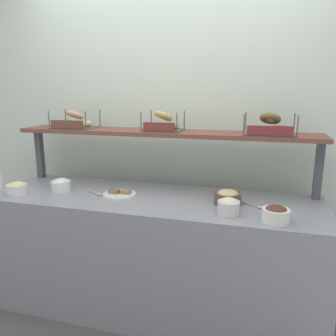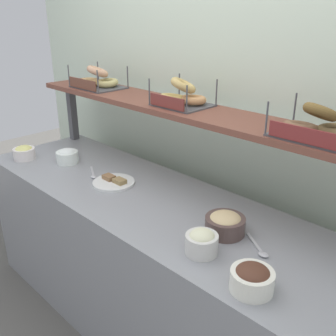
{
  "view_description": "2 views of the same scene",
  "coord_description": "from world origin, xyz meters",
  "px_view_note": "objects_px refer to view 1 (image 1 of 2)",
  "views": [
    {
      "loc": [
        0.69,
        -2.06,
        1.56
      ],
      "look_at": [
        0.11,
        0.01,
        1.06
      ],
      "focal_mm": 35.26,
      "sensor_mm": 36.0,
      "label": 1
    },
    {
      "loc": [
        1.36,
        -1.21,
        1.76
      ],
      "look_at": [
        0.1,
        0.07,
        1.02
      ],
      "focal_mm": 41.37,
      "sensor_mm": 36.0,
      "label": 2
    }
  ],
  "objects_px": {
    "serving_plate_white": "(120,194)",
    "bagel_basket_sesame": "(163,124)",
    "bagel_basket_cinnamon_raisin": "(269,128)",
    "serving_spoon_near_plate": "(256,206)",
    "bowl_cream_cheese": "(61,185)",
    "bowl_hummus": "(228,197)",
    "bowl_potato_salad": "(229,206)",
    "bowl_egg_salad": "(17,188)",
    "bagel_basket_plain": "(75,122)",
    "bowl_chocolate_spread": "(276,214)",
    "serving_spoon_by_edge": "(96,193)"
  },
  "relations": [
    {
      "from": "serving_plate_white",
      "to": "bagel_basket_cinnamon_raisin",
      "type": "xyz_separation_m",
      "value": [
        0.98,
        0.27,
        0.47
      ]
    },
    {
      "from": "bowl_egg_salad",
      "to": "bowl_chocolate_spread",
      "type": "distance_m",
      "value": 1.76
    },
    {
      "from": "bowl_cream_cheese",
      "to": "bagel_basket_sesame",
      "type": "height_order",
      "value": "bagel_basket_sesame"
    },
    {
      "from": "bowl_chocolate_spread",
      "to": "serving_plate_white",
      "type": "distance_m",
      "value": 1.06
    },
    {
      "from": "serving_plate_white",
      "to": "bagel_basket_sesame",
      "type": "height_order",
      "value": "bagel_basket_sesame"
    },
    {
      "from": "serving_spoon_near_plate",
      "to": "serving_spoon_by_edge",
      "type": "distance_m",
      "value": 1.11
    },
    {
      "from": "bowl_chocolate_spread",
      "to": "bagel_basket_plain",
      "type": "xyz_separation_m",
      "value": [
        -1.53,
        0.49,
        0.43
      ]
    },
    {
      "from": "bowl_hummus",
      "to": "bagel_basket_cinnamon_raisin",
      "type": "distance_m",
      "value": 0.55
    },
    {
      "from": "bowl_potato_salad",
      "to": "serving_spoon_by_edge",
      "type": "distance_m",
      "value": 0.96
    },
    {
      "from": "bowl_potato_salad",
      "to": "bagel_basket_plain",
      "type": "height_order",
      "value": "bagel_basket_plain"
    },
    {
      "from": "serving_plate_white",
      "to": "bagel_basket_cinnamon_raisin",
      "type": "relative_size",
      "value": 0.7
    },
    {
      "from": "bowl_cream_cheese",
      "to": "serving_plate_white",
      "type": "relative_size",
      "value": 0.59
    },
    {
      "from": "bowl_hummus",
      "to": "bowl_cream_cheese",
      "type": "distance_m",
      "value": 1.21
    },
    {
      "from": "serving_plate_white",
      "to": "bowl_hummus",
      "type": "bearing_deg",
      "value": 1.84
    },
    {
      "from": "bowl_chocolate_spread",
      "to": "bagel_basket_cinnamon_raisin",
      "type": "height_order",
      "value": "bagel_basket_cinnamon_raisin"
    },
    {
      "from": "bowl_egg_salad",
      "to": "bagel_basket_plain",
      "type": "distance_m",
      "value": 0.66
    },
    {
      "from": "bowl_cream_cheese",
      "to": "serving_spoon_near_plate",
      "type": "height_order",
      "value": "bowl_cream_cheese"
    },
    {
      "from": "serving_plate_white",
      "to": "bagel_basket_plain",
      "type": "xyz_separation_m",
      "value": [
        -0.49,
        0.29,
        0.46
      ]
    },
    {
      "from": "bowl_chocolate_spread",
      "to": "bagel_basket_sesame",
      "type": "distance_m",
      "value": 1.05
    },
    {
      "from": "bowl_egg_salad",
      "to": "bagel_basket_plain",
      "type": "bearing_deg",
      "value": 63.6
    },
    {
      "from": "bowl_cream_cheese",
      "to": "bagel_basket_cinnamon_raisin",
      "type": "bearing_deg",
      "value": 10.89
    },
    {
      "from": "bowl_chocolate_spread",
      "to": "bagel_basket_plain",
      "type": "relative_size",
      "value": 0.47
    },
    {
      "from": "bowl_egg_salad",
      "to": "bagel_basket_plain",
      "type": "height_order",
      "value": "bagel_basket_plain"
    },
    {
      "from": "bowl_hummus",
      "to": "bagel_basket_cinnamon_raisin",
      "type": "xyz_separation_m",
      "value": [
        0.23,
        0.25,
        0.43
      ]
    },
    {
      "from": "bowl_chocolate_spread",
      "to": "serving_spoon_by_edge",
      "type": "relative_size",
      "value": 0.94
    },
    {
      "from": "serving_plate_white",
      "to": "serving_spoon_by_edge",
      "type": "relative_size",
      "value": 1.43
    },
    {
      "from": "bagel_basket_sesame",
      "to": "bagel_basket_cinnamon_raisin",
      "type": "bearing_deg",
      "value": -2.47
    },
    {
      "from": "bowl_hummus",
      "to": "bagel_basket_sesame",
      "type": "height_order",
      "value": "bagel_basket_sesame"
    },
    {
      "from": "bowl_hummus",
      "to": "bagel_basket_cinnamon_raisin",
      "type": "bearing_deg",
      "value": 46.56
    },
    {
      "from": "bowl_potato_salad",
      "to": "serving_spoon_near_plate",
      "type": "distance_m",
      "value": 0.24
    },
    {
      "from": "serving_plate_white",
      "to": "bagel_basket_plain",
      "type": "relative_size",
      "value": 0.72
    },
    {
      "from": "bowl_cream_cheese",
      "to": "bagel_basket_plain",
      "type": "xyz_separation_m",
      "value": [
        -0.03,
        0.29,
        0.43
      ]
    },
    {
      "from": "bowl_chocolate_spread",
      "to": "bowl_egg_salad",
      "type": "bearing_deg",
      "value": 178.65
    },
    {
      "from": "bowl_egg_salad",
      "to": "bowl_hummus",
      "type": "height_order",
      "value": "bowl_hummus"
    },
    {
      "from": "bowl_potato_salad",
      "to": "bagel_basket_cinnamon_raisin",
      "type": "height_order",
      "value": "bagel_basket_cinnamon_raisin"
    },
    {
      "from": "bowl_egg_salad",
      "to": "serving_spoon_near_plate",
      "type": "xyz_separation_m",
      "value": [
        1.65,
        0.18,
        -0.04
      ]
    },
    {
      "from": "bowl_chocolate_spread",
      "to": "serving_spoon_near_plate",
      "type": "height_order",
      "value": "bowl_chocolate_spread"
    },
    {
      "from": "bagel_basket_sesame",
      "to": "bagel_basket_cinnamon_raisin",
      "type": "distance_m",
      "value": 0.75
    },
    {
      "from": "bowl_chocolate_spread",
      "to": "serving_spoon_near_plate",
      "type": "xyz_separation_m",
      "value": [
        -0.11,
        0.22,
        -0.04
      ]
    },
    {
      "from": "bowl_hummus",
      "to": "serving_spoon_near_plate",
      "type": "bearing_deg",
      "value": -2.97
    },
    {
      "from": "bowl_potato_salad",
      "to": "bowl_hummus",
      "type": "height_order",
      "value": "bowl_potato_salad"
    },
    {
      "from": "bowl_egg_salad",
      "to": "bowl_chocolate_spread",
      "type": "relative_size",
      "value": 0.9
    },
    {
      "from": "bowl_egg_salad",
      "to": "bowl_chocolate_spread",
      "type": "height_order",
      "value": "bowl_chocolate_spread"
    },
    {
      "from": "bowl_hummus",
      "to": "serving_spoon_near_plate",
      "type": "relative_size",
      "value": 1.1
    },
    {
      "from": "bagel_basket_plain",
      "to": "serving_plate_white",
      "type": "bearing_deg",
      "value": -30.09
    },
    {
      "from": "bagel_basket_cinnamon_raisin",
      "to": "serving_spoon_near_plate",
      "type": "bearing_deg",
      "value": -101.72
    },
    {
      "from": "serving_plate_white",
      "to": "bagel_basket_cinnamon_raisin",
      "type": "distance_m",
      "value": 1.12
    },
    {
      "from": "bowl_potato_salad",
      "to": "bagel_basket_cinnamon_raisin",
      "type": "bearing_deg",
      "value": 64.05
    },
    {
      "from": "bowl_hummus",
      "to": "serving_spoon_by_edge",
      "type": "relative_size",
      "value": 1.07
    },
    {
      "from": "bowl_cream_cheese",
      "to": "bowl_chocolate_spread",
      "type": "distance_m",
      "value": 1.51
    }
  ]
}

